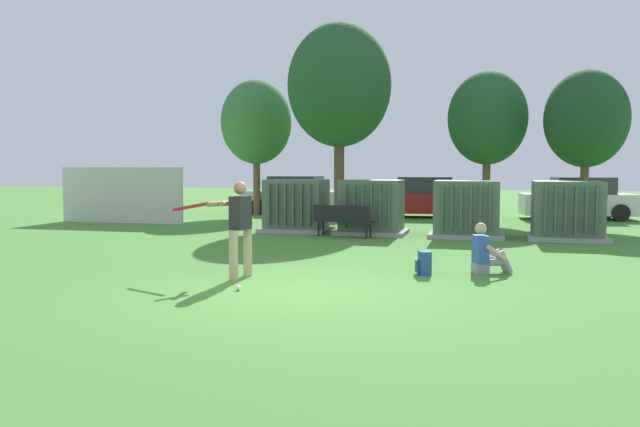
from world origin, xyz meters
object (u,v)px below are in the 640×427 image
batter (238,224)px  parked_car_right_of_center (579,200)px  transformer_mid_east (467,210)px  backpack (424,263)px  park_bench (343,218)px  transformer_east (567,211)px  parked_car_leftmost (293,196)px  sports_ball (238,288)px  parked_car_left_of_center (423,198)px  transformer_mid_west (372,208)px  transformer_west (296,206)px  seated_spectator (486,254)px

batter → parked_car_right_of_center: (7.83, 15.41, -0.22)m
transformer_mid_east → backpack: 6.81m
transformer_mid_east → park_bench: bearing=-164.5°
transformer_mid_east → transformer_east: (2.70, -0.00, 0.00)m
transformer_east → batter: 10.27m
batter → parked_car_leftmost: size_ratio=0.41×
parked_car_leftmost → parked_car_right_of_center: bearing=-0.5°
park_bench → backpack: 6.48m
transformer_mid_east → backpack: bearing=-94.9°
sports_ball → backpack: size_ratio=0.20×
parked_car_leftmost → batter: bearing=-76.6°
transformer_mid_east → parked_car_left_of_center: same height
transformer_mid_west → parked_car_right_of_center: bearing=47.1°
transformer_west → batter: 8.38m
seated_spectator → parked_car_left_of_center: size_ratio=0.23×
batter → seated_spectator: bearing=20.5°
transformer_mid_west → parked_car_right_of_center: (6.81, 7.32, -0.04)m
backpack → transformer_mid_east: bearing=85.1°
transformer_west → transformer_east: size_ratio=1.00×
transformer_mid_west → parked_car_left_of_center: bearing=82.9°
backpack → parked_car_left_of_center: bearing=95.5°
batter → transformer_west: bearing=99.5°
transformer_mid_east → backpack: transformer_mid_east is taller
transformer_east → park_bench: transformer_east is taller
transformer_east → parked_car_right_of_center: 7.58m
parked_car_leftmost → transformer_west: bearing=-72.2°
transformer_mid_east → park_bench: 3.56m
parked_car_left_of_center → transformer_mid_west: bearing=-97.1°
sports_ball → parked_car_right_of_center: size_ratio=0.02×
backpack → parked_car_right_of_center: (4.61, 14.23, 0.54)m
transformer_east → transformer_west: bearing=177.7°
park_bench → parked_car_right_of_center: bearing=48.5°
parked_car_left_of_center → transformer_mid_east: bearing=-74.8°
backpack → sports_ball: bearing=-140.2°
transformer_mid_west → seated_spectator: transformer_mid_west is taller
transformer_mid_east → batter: batter is taller
transformer_east → seated_spectator: (-2.18, -6.33, -0.41)m
transformer_mid_east → sports_ball: 9.70m
sports_ball → parked_car_left_of_center: bearing=84.9°
transformer_west → transformer_mid_west: same height
parked_car_right_of_center → transformer_west: bearing=-142.2°
transformer_west → parked_car_right_of_center: size_ratio=0.48×
batter → parked_car_left_of_center: batter is taller
parked_car_leftmost → parked_car_left_of_center: 5.62m
batter → backpack: bearing=20.2°
batter → parked_car_left_of_center: size_ratio=0.41×
transformer_east → park_bench: 6.20m
batter → parked_car_right_of_center: bearing=63.1°
park_bench → parked_car_leftmost: parked_car_leftmost is taller
batter → parked_car_right_of_center: size_ratio=0.40×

